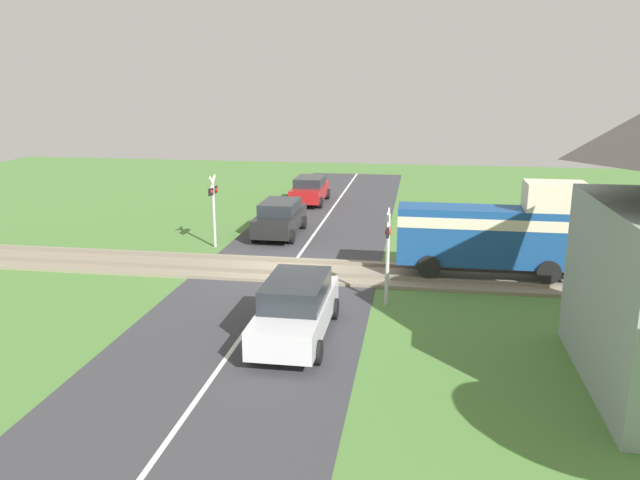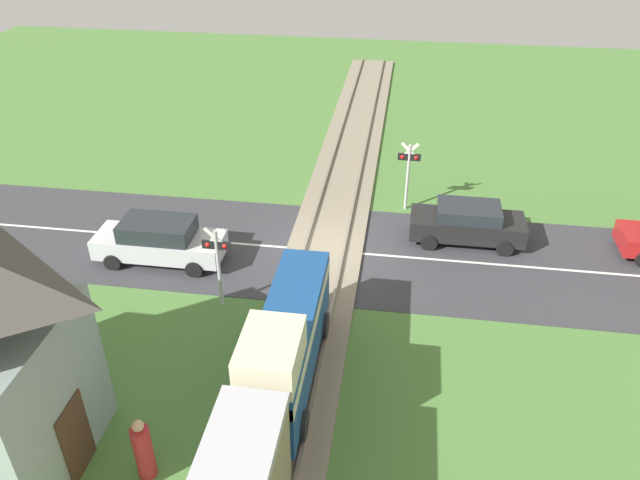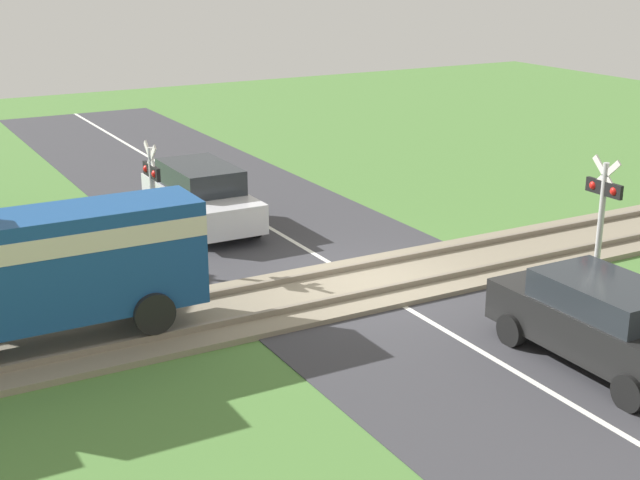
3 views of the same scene
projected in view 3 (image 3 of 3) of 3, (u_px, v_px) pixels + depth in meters
ground_plane at (367, 286)px, 18.78m from camera, size 60.00×60.00×0.00m
road_surface at (368, 285)px, 18.77m from camera, size 48.00×6.40×0.02m
track_bed at (368, 283)px, 18.75m from camera, size 2.80×48.00×0.24m
car_near_crossing at (604, 322)px, 14.92m from camera, size 4.18×1.78×1.53m
car_far_side at (201, 195)px, 22.59m from camera, size 4.55×1.80×1.63m
crossing_signal_west_approach at (602, 209)px, 17.52m from camera, size 0.90×0.18×2.93m
crossing_signal_east_approach at (153, 191)px, 18.87m from camera, size 0.90×0.18×2.93m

